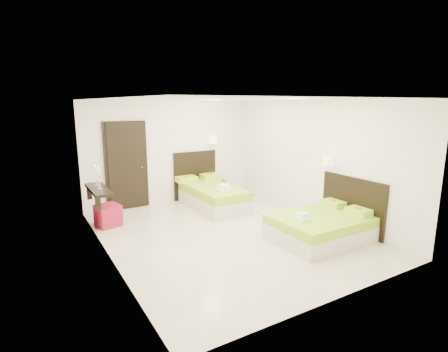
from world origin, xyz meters
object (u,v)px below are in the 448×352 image
bed_double (323,225)px  ottoman (108,215)px  bed_single (211,194)px  nightstand (218,188)px

bed_double → ottoman: (-3.36, 2.79, -0.04)m
bed_single → nightstand: 1.07m
bed_single → ottoman: size_ratio=4.52×
bed_single → nightstand: bearing=51.2°
nightstand → ottoman: ottoman is taller
bed_double → ottoman: 4.37m
bed_single → bed_double: 3.07m
bed_single → bed_double: bearing=-74.6°
bed_single → nightstand: (0.66, 0.83, -0.11)m
bed_single → nightstand: size_ratio=4.59×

